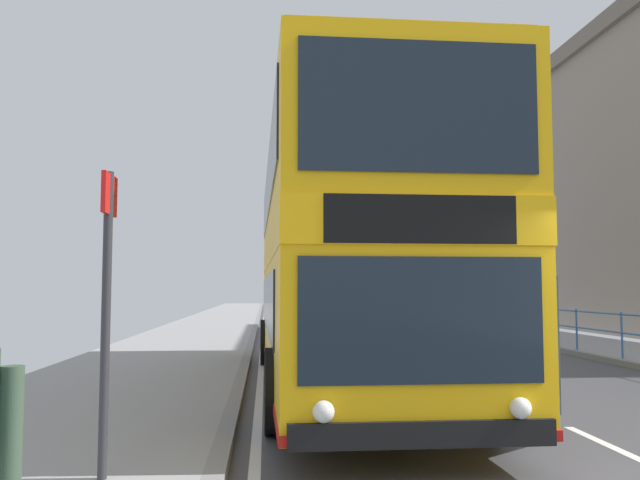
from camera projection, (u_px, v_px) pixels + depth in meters
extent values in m
cube|color=silver|center=(609.00, 445.00, 7.35)|extent=(0.12, 2.00, 0.00)
cube|color=silver|center=(474.00, 384.00, 12.12)|extent=(0.12, 2.00, 0.00)
cube|color=silver|center=(415.00, 357.00, 16.89)|extent=(0.12, 2.00, 0.00)
cube|color=silver|center=(382.00, 342.00, 21.66)|extent=(0.12, 2.00, 0.00)
cube|color=silver|center=(361.00, 332.00, 26.43)|extent=(0.12, 2.00, 0.00)
cube|color=silver|center=(347.00, 326.00, 31.20)|extent=(0.12, 2.00, 0.00)
cube|color=silver|center=(336.00, 321.00, 35.97)|extent=(0.12, 2.00, 0.00)
cube|color=silver|center=(328.00, 317.00, 40.74)|extent=(0.12, 2.00, 0.00)
cube|color=silver|center=(321.00, 314.00, 45.51)|extent=(0.12, 2.00, 0.00)
cube|color=silver|center=(316.00, 312.00, 50.28)|extent=(0.12, 2.00, 0.00)
cube|color=silver|center=(312.00, 310.00, 55.05)|extent=(0.12, 2.00, 0.00)
cube|color=#F4B20F|center=(341.00, 317.00, 11.66)|extent=(2.76, 11.51, 1.81)
cube|color=#F4B20F|center=(341.00, 253.00, 11.74)|extent=(2.77, 11.57, 0.47)
cube|color=#F4B20F|center=(340.00, 194.00, 11.82)|extent=(2.76, 11.51, 1.65)
cube|color=#D0970D|center=(340.00, 147.00, 11.89)|extent=(2.68, 11.17, 0.08)
cube|color=#19232D|center=(422.00, 320.00, 5.96)|extent=(2.28, 0.06, 1.16)
cube|color=black|center=(421.00, 219.00, 6.03)|extent=(1.81, 0.06, 0.45)
cube|color=#19232D|center=(420.00, 106.00, 6.11)|extent=(2.28, 0.06, 1.26)
cube|color=black|center=(423.00, 435.00, 5.88)|extent=(2.46, 0.12, 0.24)
cube|color=#B2140F|center=(341.00, 365.00, 11.59)|extent=(2.79, 11.57, 0.10)
cube|color=#19232D|center=(409.00, 302.00, 12.09)|extent=(0.16, 8.95, 0.94)
cube|color=#19232D|center=(411.00, 191.00, 11.95)|extent=(0.18, 10.33, 0.99)
cube|color=#19232D|center=(267.00, 303.00, 11.83)|extent=(0.16, 8.95, 0.94)
cube|color=#19232D|center=(268.00, 189.00, 11.70)|extent=(0.18, 10.33, 0.99)
sphere|color=white|center=(521.00, 408.00, 5.98)|extent=(0.20, 0.20, 0.20)
sphere|color=white|center=(323.00, 412.00, 5.80)|extent=(0.20, 0.20, 0.20)
cube|color=#19232D|center=(539.00, 347.00, 7.15)|extent=(0.67, 0.50, 1.56)
cube|color=black|center=(499.00, 344.00, 7.41)|extent=(0.11, 0.90, 1.56)
cylinder|color=black|center=(475.00, 388.00, 8.21)|extent=(0.32, 1.04, 1.04)
cylinder|color=black|center=(277.00, 391.00, 7.97)|extent=(0.32, 1.04, 1.04)
cylinder|color=black|center=(372.00, 341.00, 15.53)|extent=(0.32, 1.04, 1.04)
cylinder|color=black|center=(267.00, 342.00, 15.29)|extent=(0.32, 1.04, 1.04)
cylinder|color=#386BA8|center=(622.00, 335.00, 15.30)|extent=(0.05, 0.05, 1.08)
cylinder|color=#386BA8|center=(577.00, 329.00, 17.53)|extent=(0.05, 0.05, 1.08)
cylinder|color=#386BA8|center=(542.00, 325.00, 19.76)|extent=(0.05, 0.05, 1.08)
cylinder|color=#386BA8|center=(514.00, 321.00, 21.99)|extent=(0.05, 0.05, 1.08)
cylinder|color=#386BA8|center=(491.00, 318.00, 24.22)|extent=(0.05, 0.05, 1.08)
cylinder|color=#386BA8|center=(472.00, 316.00, 26.45)|extent=(0.05, 0.05, 1.08)
cylinder|color=#386BA8|center=(456.00, 314.00, 28.68)|extent=(0.05, 0.05, 1.08)
cylinder|color=#386BA8|center=(442.00, 312.00, 30.91)|extent=(0.05, 0.05, 1.08)
cylinder|color=#386BA8|center=(430.00, 310.00, 33.14)|extent=(0.05, 0.05, 1.08)
cylinder|color=#386BA8|center=(420.00, 309.00, 35.37)|extent=(0.05, 0.05, 1.08)
cylinder|color=#386BA8|center=(541.00, 309.00, 19.80)|extent=(0.04, 31.41, 0.04)
cylinder|color=#386BA8|center=(542.00, 323.00, 19.76)|extent=(0.04, 31.41, 0.04)
cylinder|color=#384C38|center=(10.00, 431.00, 2.81)|extent=(0.12, 0.12, 0.56)
cylinder|color=#2D2D33|center=(106.00, 323.00, 5.68)|extent=(0.08, 0.08, 2.65)
cube|color=red|center=(109.00, 195.00, 5.78)|extent=(0.04, 0.44, 0.36)
cylinder|color=#4C3D2D|center=(435.00, 277.00, 40.48)|extent=(0.35, 0.35, 4.73)
cylinder|color=#4C3D2D|center=(444.00, 261.00, 40.14)|extent=(1.01, 0.97, 1.11)
cylinder|color=#4C3D2D|center=(439.00, 245.00, 41.06)|extent=(0.80, 0.88, 1.36)
cylinder|color=#4C3D2D|center=(434.00, 243.00, 39.90)|extent=(0.60, 1.51, 0.97)
cylinder|color=#4C3D2D|center=(435.00, 258.00, 40.16)|extent=(0.30, 0.92, 1.41)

